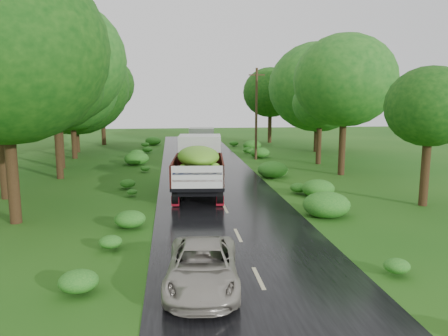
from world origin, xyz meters
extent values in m
plane|color=#174B10|center=(0.00, 0.00, 0.00)|extent=(120.00, 120.00, 0.00)
cube|color=black|center=(0.00, 5.00, 0.01)|extent=(6.50, 80.00, 0.02)
cube|color=#BFB78C|center=(0.00, 0.00, 0.02)|extent=(0.12, 1.60, 0.00)
cube|color=#BFB78C|center=(0.00, 4.00, 0.02)|extent=(0.12, 1.60, 0.00)
cube|color=#BFB78C|center=(0.00, 8.00, 0.02)|extent=(0.12, 1.60, 0.00)
cube|color=#BFB78C|center=(0.00, 12.00, 0.02)|extent=(0.12, 1.60, 0.00)
cube|color=#BFB78C|center=(0.00, 16.00, 0.02)|extent=(0.12, 1.60, 0.00)
cube|color=#BFB78C|center=(0.00, 20.00, 0.02)|extent=(0.12, 1.60, 0.00)
cube|color=#BFB78C|center=(0.00, 24.00, 0.02)|extent=(0.12, 1.60, 0.00)
cube|color=#BFB78C|center=(0.00, 28.00, 0.02)|extent=(0.12, 1.60, 0.00)
cube|color=#BFB78C|center=(0.00, 32.00, 0.02)|extent=(0.12, 1.60, 0.00)
cube|color=#BFB78C|center=(0.00, 36.00, 0.02)|extent=(0.12, 1.60, 0.00)
cube|color=#BFB78C|center=(0.00, 40.00, 0.02)|extent=(0.12, 1.60, 0.00)
cube|color=black|center=(-1.02, 11.39, 0.72)|extent=(2.44, 6.37, 0.31)
cylinder|color=black|center=(-1.89, 13.74, 0.55)|extent=(0.40, 1.13, 1.11)
cylinder|color=black|center=(0.25, 13.55, 0.55)|extent=(0.40, 1.13, 1.11)
cylinder|color=black|center=(-2.21, 10.07, 0.55)|extent=(0.40, 1.13, 1.11)
cylinder|color=black|center=(-0.07, 9.88, 0.55)|extent=(0.40, 1.13, 1.11)
cylinder|color=black|center=(-2.31, 8.94, 0.55)|extent=(0.40, 1.13, 1.11)
cylinder|color=black|center=(-0.17, 8.76, 0.55)|extent=(0.40, 1.13, 1.11)
cube|color=maroon|center=(-2.34, 8.57, 0.31)|extent=(0.38, 0.08, 0.50)
cube|color=maroon|center=(-0.20, 8.38, 0.31)|extent=(0.38, 0.08, 0.50)
cube|color=silver|center=(-0.80, 13.87, 1.92)|extent=(2.61, 2.30, 2.10)
cube|color=black|center=(-1.12, 10.23, 0.96)|extent=(2.95, 4.96, 0.18)
cube|color=#490F0D|center=(-2.34, 10.34, 1.58)|extent=(0.50, 4.74, 1.05)
cube|color=#490F0D|center=(0.10, 10.12, 1.58)|extent=(0.50, 4.74, 1.05)
cube|color=#490F0D|center=(-0.92, 12.55, 1.58)|extent=(2.54, 0.31, 1.05)
cube|color=silver|center=(-1.32, 7.91, 1.58)|extent=(2.54, 0.31, 1.05)
ellipsoid|color=#3C911A|center=(-1.12, 10.23, 2.24)|extent=(2.47, 4.16, 1.11)
cube|color=black|center=(-0.08, 23.51, 0.62)|extent=(2.09, 5.46, 0.27)
cylinder|color=black|center=(-0.82, 25.53, 0.47)|extent=(0.35, 0.97, 0.95)
cylinder|color=black|center=(1.01, 25.37, 0.47)|extent=(0.35, 0.97, 0.95)
cylinder|color=black|center=(-1.10, 22.39, 0.47)|extent=(0.35, 0.97, 0.95)
cylinder|color=black|center=(0.73, 22.23, 0.47)|extent=(0.35, 0.97, 0.95)
cylinder|color=black|center=(-1.18, 21.42, 0.47)|extent=(0.35, 0.97, 0.95)
cylinder|color=black|center=(0.65, 21.26, 0.47)|extent=(0.35, 0.97, 0.95)
cube|color=maroon|center=(-1.21, 21.10, 0.27)|extent=(0.32, 0.07, 0.43)
cube|color=maroon|center=(0.62, 20.94, 0.27)|extent=(0.32, 0.07, 0.43)
cube|color=silver|center=(0.11, 25.64, 1.65)|extent=(2.24, 1.97, 1.80)
cube|color=black|center=(-0.16, 22.52, 0.82)|extent=(2.52, 4.25, 0.15)
cube|color=navy|center=(-1.21, 22.61, 1.35)|extent=(0.43, 4.06, 0.90)
cube|color=navy|center=(0.88, 22.43, 1.35)|extent=(0.43, 4.06, 0.90)
cube|color=navy|center=(0.01, 24.51, 1.35)|extent=(2.18, 0.27, 0.90)
cube|color=silver|center=(-0.34, 20.53, 1.35)|extent=(2.18, 0.27, 0.90)
ellipsoid|color=#3C911A|center=(-0.16, 22.52, 1.92)|extent=(2.12, 3.57, 0.95)
imported|color=#A19B8F|center=(-1.67, -0.38, 0.61)|extent=(2.34, 4.40, 1.18)
cylinder|color=#382616|center=(4.51, 23.76, 3.75)|extent=(0.24, 0.24, 7.51)
cube|color=#382616|center=(4.51, 23.76, 6.94)|extent=(1.31, 0.29, 0.09)
cylinder|color=black|center=(-9.01, 6.78, 4.02)|extent=(0.47, 0.47, 8.04)
ellipsoid|color=#0C3E0D|center=(-9.01, 6.78, 7.07)|extent=(4.10, 4.10, 3.69)
cylinder|color=black|center=(-11.05, 11.45, 4.12)|extent=(0.48, 0.48, 8.24)
cylinder|color=black|center=(-9.64, 16.85, 3.34)|extent=(0.44, 0.44, 6.68)
ellipsoid|color=#0C3E0D|center=(-9.64, 16.85, 5.88)|extent=(3.50, 3.50, 3.15)
cylinder|color=black|center=(-10.54, 21.03, 4.38)|extent=(0.49, 0.49, 8.76)
ellipsoid|color=#0C3E0D|center=(-10.54, 21.03, 7.71)|extent=(4.47, 4.47, 4.03)
cylinder|color=black|center=(-10.66, 26.10, 3.31)|extent=(0.44, 0.44, 6.62)
ellipsoid|color=#0C3E0D|center=(-10.66, 26.10, 5.82)|extent=(3.91, 3.91, 3.52)
cylinder|color=black|center=(-11.29, 30.34, 3.53)|extent=(0.45, 0.45, 7.05)
ellipsoid|color=#0C3E0D|center=(-11.29, 30.34, 6.21)|extent=(4.50, 4.50, 4.05)
cylinder|color=black|center=(-9.77, 36.54, 3.67)|extent=(0.46, 0.46, 7.35)
ellipsoid|color=#0C3E0D|center=(-9.77, 36.54, 6.47)|extent=(3.72, 3.72, 3.35)
cylinder|color=black|center=(9.65, 7.53, 2.72)|extent=(0.41, 0.41, 5.44)
ellipsoid|color=#155717|center=(9.65, 7.53, 4.79)|extent=(2.90, 2.90, 2.61)
cylinder|color=black|center=(8.87, 16.02, 3.56)|extent=(0.45, 0.45, 7.13)
ellipsoid|color=#155717|center=(8.87, 16.02, 6.27)|extent=(3.67, 3.67, 3.30)
cylinder|color=black|center=(8.91, 20.81, 2.66)|extent=(0.41, 0.41, 5.33)
ellipsoid|color=#155717|center=(8.91, 20.81, 4.69)|extent=(2.92, 2.92, 2.62)
cylinder|color=black|center=(11.19, 28.12, 3.45)|extent=(0.45, 0.45, 6.90)
ellipsoid|color=#155717|center=(11.19, 28.12, 6.07)|extent=(4.30, 4.30, 3.87)
cylinder|color=black|center=(8.60, 36.66, 3.21)|extent=(0.43, 0.43, 6.41)
ellipsoid|color=#155717|center=(8.60, 36.66, 5.64)|extent=(3.51, 3.51, 3.16)
camera|label=1|loc=(-2.44, -11.85, 5.30)|focal=35.00mm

